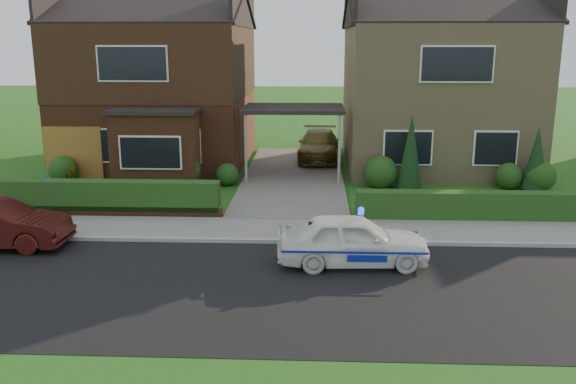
{
  "coord_description": "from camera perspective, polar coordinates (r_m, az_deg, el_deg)",
  "views": [
    {
      "loc": [
        0.8,
        -12.19,
        5.21
      ],
      "look_at": [
        0.11,
        3.5,
        1.3
      ],
      "focal_mm": 38.0,
      "sensor_mm": 36.0,
      "label": 1
    }
  ],
  "objects": [
    {
      "name": "garage_door",
      "position": [
        24.29,
        -19.43,
        3.33
      ],
      "size": [
        2.2,
        0.1,
        2.1
      ],
      "primitive_type": "cube",
      "color": "brown",
      "rests_on": "ground"
    },
    {
      "name": "hedge_right",
      "position": [
        18.97,
        17.72,
        -2.63
      ],
      "size": [
        7.5,
        0.55,
        0.8
      ],
      "primitive_type": "cube",
      "color": "#133C16",
      "rests_on": "ground"
    },
    {
      "name": "road",
      "position": [
        13.28,
        -1.15,
        -9.1
      ],
      "size": [
        60.0,
        6.0,
        0.02
      ],
      "primitive_type": "cube",
      "color": "black",
      "rests_on": "ground"
    },
    {
      "name": "shrub_left_mid",
      "position": [
        22.49,
        -9.87,
        2.11
      ],
      "size": [
        1.32,
        1.32,
        1.32
      ],
      "primitive_type": "sphere",
      "color": "#133C16",
      "rests_on": "ground"
    },
    {
      "name": "conifer_a",
      "position": [
        22.01,
        11.39,
        3.48
      ],
      "size": [
        0.9,
        0.9,
        2.6
      ],
      "primitive_type": "cone",
      "color": "black",
      "rests_on": "ground"
    },
    {
      "name": "potted_plant_c",
      "position": [
        20.21,
        -18.97,
        -0.51
      ],
      "size": [
        0.64,
        0.64,
        0.83
      ],
      "primitive_type": "imported",
      "rotation": [
        0.0,
        0.0,
        1.03
      ],
      "color": "gray",
      "rests_on": "ground"
    },
    {
      "name": "hedge_left",
      "position": [
        19.54,
        -17.33,
        -2.12
      ],
      "size": [
        7.5,
        0.55,
        0.9
      ],
      "primitive_type": "cube",
      "color": "#133C16",
      "rests_on": "ground"
    },
    {
      "name": "shrub_left_near",
      "position": [
        22.54,
        -5.7,
        1.65
      ],
      "size": [
        0.84,
        0.84,
        0.84
      ],
      "primitive_type": "sphere",
      "color": "#133C16",
      "rests_on": "ground"
    },
    {
      "name": "dwarf_wall",
      "position": [
        19.36,
        -17.52,
        -1.73
      ],
      "size": [
        7.7,
        0.25,
        0.36
      ],
      "primitive_type": "cube",
      "color": "brown",
      "rests_on": "ground"
    },
    {
      "name": "potted_plant_a",
      "position": [
        22.45,
        -21.7,
        0.57
      ],
      "size": [
        0.46,
        0.38,
        0.77
      ],
      "primitive_type": "imported",
      "rotation": [
        0.0,
        0.0,
        -0.29
      ],
      "color": "gray",
      "rests_on": "ground"
    },
    {
      "name": "shrub_left_far",
      "position": [
        24.06,
        -20.29,
        1.92
      ],
      "size": [
        1.08,
        1.08,
        1.08
      ],
      "primitive_type": "sphere",
      "color": "#133C16",
      "rests_on": "ground"
    },
    {
      "name": "carport_link",
      "position": [
        23.3,
        0.54,
        7.7
      ],
      "size": [
        3.8,
        3.0,
        2.77
      ],
      "color": "black",
      "rests_on": "ground"
    },
    {
      "name": "house_left",
      "position": [
        26.95,
        -11.83,
        10.72
      ],
      "size": [
        7.5,
        9.53,
        7.25
      ],
      "color": "brown",
      "rests_on": "ground"
    },
    {
      "name": "potted_plant_b",
      "position": [
        23.21,
        -19.78,
        1.24
      ],
      "size": [
        0.59,
        0.58,
        0.84
      ],
      "primitive_type": "imported",
      "rotation": [
        0.0,
        0.0,
        0.71
      ],
      "color": "gray",
      "rests_on": "ground"
    },
    {
      "name": "shrub_right_far",
      "position": [
        23.31,
        22.54,
        1.35
      ],
      "size": [
        1.08,
        1.08,
        1.08
      ],
      "primitive_type": "sphere",
      "color": "#133C16",
      "rests_on": "ground"
    },
    {
      "name": "shrub_right_near",
      "position": [
        22.21,
        8.67,
        1.85
      ],
      "size": [
        1.2,
        1.2,
        1.2
      ],
      "primitive_type": "sphere",
      "color": "#133C16",
      "rests_on": "ground"
    },
    {
      "name": "police_car",
      "position": [
        14.54,
        6.09,
        -4.53
      ],
      "size": [
        3.3,
        3.66,
        1.39
      ],
      "rotation": [
        0.0,
        0.0,
        1.63
      ],
      "color": "white",
      "rests_on": "ground"
    },
    {
      "name": "conifer_b",
      "position": [
        23.14,
        22.2,
        2.71
      ],
      "size": [
        0.9,
        0.9,
        2.2
      ],
      "primitive_type": "cone",
      "color": "black",
      "rests_on": "ground"
    },
    {
      "name": "ground",
      "position": [
        13.28,
        -1.15,
        -9.1
      ],
      "size": [
        120.0,
        120.0,
        0.0
      ],
      "primitive_type": "plane",
      "color": "#1C5516",
      "rests_on": "ground"
    },
    {
      "name": "house_right",
      "position": [
        26.7,
        13.53,
        10.29
      ],
      "size": [
        7.5,
        8.06,
        7.25
      ],
      "color": "tan",
      "rests_on": "ground"
    },
    {
      "name": "sidewalk",
      "position": [
        17.11,
        -0.28,
        -3.56
      ],
      "size": [
        60.0,
        2.0,
        0.1
      ],
      "primitive_type": "cube",
      "color": "slate",
      "rests_on": "ground"
    },
    {
      "name": "kerb",
      "position": [
        16.11,
        -0.46,
        -4.65
      ],
      "size": [
        60.0,
        0.16,
        0.12
      ],
      "primitive_type": "cube",
      "color": "#9E9993",
      "rests_on": "ground"
    },
    {
      "name": "driveway",
      "position": [
        23.77,
        0.53,
        1.48
      ],
      "size": [
        3.8,
        12.0,
        0.12
      ],
      "primitive_type": "cube",
      "color": "#666059",
      "rests_on": "ground"
    },
    {
      "name": "shrub_right_mid",
      "position": [
        23.28,
        19.97,
        1.42
      ],
      "size": [
        0.96,
        0.96,
        0.96
      ],
      "primitive_type": "sphere",
      "color": "#133C16",
      "rests_on": "ground"
    },
    {
      "name": "driveway_car",
      "position": [
        26.85,
        2.92,
        4.41
      ],
      "size": [
        1.87,
        4.38,
        1.26
      ],
      "primitive_type": "imported",
      "rotation": [
        0.0,
        0.0,
        -0.02
      ],
      "color": "brown",
      "rests_on": "driveway"
    }
  ]
}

